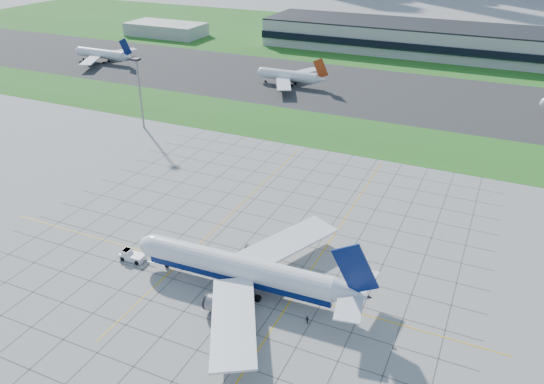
# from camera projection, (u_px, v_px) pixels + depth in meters

# --- Properties ---
(ground) EXTENTS (1400.00, 1400.00, 0.00)m
(ground) POSITION_uv_depth(u_px,v_px,m) (223.00, 268.00, 117.95)
(ground) COLOR #9A9A95
(ground) RESTS_ON ground
(grass_median) EXTENTS (700.00, 35.00, 0.04)m
(grass_median) POSITION_uv_depth(u_px,v_px,m) (346.00, 134.00, 190.46)
(grass_median) COLOR #28601B
(grass_median) RESTS_ON ground
(asphalt_taxiway) EXTENTS (700.00, 75.00, 0.04)m
(asphalt_taxiway) POSITION_uv_depth(u_px,v_px,m) (384.00, 92.00, 234.78)
(asphalt_taxiway) COLOR #383838
(asphalt_taxiway) RESTS_ON ground
(grass_far) EXTENTS (700.00, 145.00, 0.04)m
(grass_far) POSITION_uv_depth(u_px,v_px,m) (428.00, 44.00, 323.42)
(grass_far) COLOR #28601B
(grass_far) RESTS_ON ground
(apron_markings) EXTENTS (120.00, 130.00, 0.03)m
(apron_markings) POSITION_uv_depth(u_px,v_px,m) (248.00, 244.00, 126.72)
(apron_markings) COLOR #474744
(apron_markings) RESTS_ON ground
(terminal) EXTENTS (260.00, 43.00, 15.80)m
(terminal) POSITION_uv_depth(u_px,v_px,m) (497.00, 45.00, 284.77)
(terminal) COLOR #B7B7B2
(terminal) RESTS_ON ground
(service_block) EXTENTS (50.00, 25.00, 8.00)m
(service_block) POSITION_uv_depth(u_px,v_px,m) (166.00, 29.00, 344.30)
(service_block) COLOR #B7B7B2
(service_block) RESTS_ON ground
(light_mast) EXTENTS (2.50, 2.50, 25.60)m
(light_mast) POSITION_uv_depth(u_px,v_px,m) (139.00, 85.00, 188.64)
(light_mast) COLOR gray
(light_mast) RESTS_ON ground
(airliner) EXTENTS (53.45, 54.10, 16.82)m
(airliner) POSITION_uv_depth(u_px,v_px,m) (242.00, 269.00, 109.76)
(airliner) COLOR white
(airliner) RESTS_ON ground
(pushback_tug) EXTENTS (8.55, 3.19, 2.37)m
(pushback_tug) POSITION_uv_depth(u_px,v_px,m) (132.00, 256.00, 120.40)
(pushback_tug) COLOR white
(pushback_tug) RESTS_ON ground
(crew_near) EXTENTS (0.48, 0.64, 1.60)m
(crew_near) POSITION_uv_depth(u_px,v_px,m) (121.00, 253.00, 121.74)
(crew_near) COLOR black
(crew_near) RESTS_ON ground
(crew_far) EXTENTS (1.01, 1.02, 1.66)m
(crew_far) POSITION_uv_depth(u_px,v_px,m) (307.00, 320.00, 101.58)
(crew_far) COLOR black
(crew_far) RESTS_ON ground
(distant_jet_0) EXTENTS (35.00, 42.66, 14.08)m
(distant_jet_0) POSITION_uv_depth(u_px,v_px,m) (102.00, 54.00, 280.86)
(distant_jet_0) COLOR white
(distant_jet_0) RESTS_ON ground
(distant_jet_1) EXTENTS (32.39, 42.66, 14.08)m
(distant_jet_1) POSITION_uv_depth(u_px,v_px,m) (290.00, 76.00, 242.68)
(distant_jet_1) COLOR white
(distant_jet_1) RESTS_ON ground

